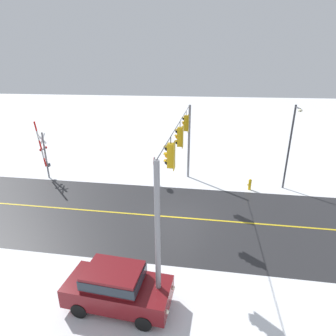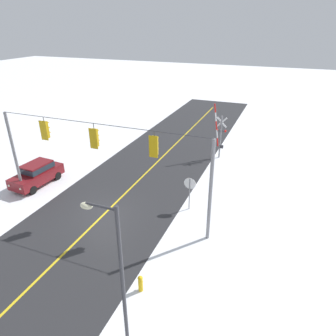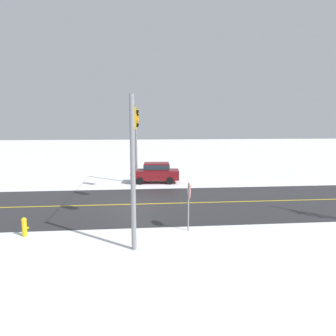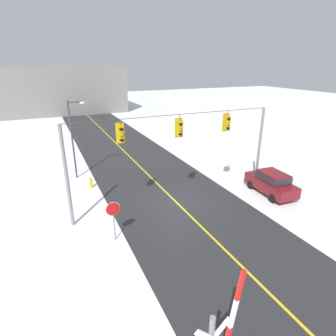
# 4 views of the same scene
# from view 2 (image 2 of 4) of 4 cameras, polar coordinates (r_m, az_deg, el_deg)

# --- Properties ---
(ground_plane) EXTENTS (160.00, 160.00, 0.00)m
(ground_plane) POSITION_cam_2_polar(r_m,az_deg,el_deg) (21.05, -11.61, -8.24)
(ground_plane) COLOR white
(road_asphalt) EXTENTS (9.00, 80.00, 0.01)m
(road_asphalt) POSITION_cam_2_polar(r_m,az_deg,el_deg) (17.50, -22.53, -18.07)
(road_asphalt) COLOR #28282B
(road_asphalt) RESTS_ON ground
(lane_centre_line) EXTENTS (0.14, 72.00, 0.01)m
(lane_centre_line) POSITION_cam_2_polar(r_m,az_deg,el_deg) (17.49, -22.54, -18.06)
(lane_centre_line) COLOR gold
(lane_centre_line) RESTS_ON ground
(signal_span) EXTENTS (14.20, 0.47, 6.22)m
(signal_span) POSITION_cam_2_polar(r_m,az_deg,el_deg) (19.09, -12.83, 2.53)
(signal_span) COLOR gray
(signal_span) RESTS_ON ground
(stop_sign) EXTENTS (0.80, 0.09, 2.35)m
(stop_sign) POSITION_cam_2_polar(r_m,az_deg,el_deg) (20.27, 4.08, -3.48)
(stop_sign) COLOR gray
(stop_sign) RESTS_ON ground
(railroad_crossing) EXTENTS (1.27, 0.31, 5.04)m
(railroad_crossing) POSITION_cam_2_polar(r_m,az_deg,el_deg) (28.43, 9.66, 6.33)
(railroad_crossing) COLOR gray
(railroad_crossing) RESTS_ON ground
(parked_car_maroon) EXTENTS (2.02, 4.28, 1.74)m
(parked_car_maroon) POSITION_cam_2_polar(r_m,az_deg,el_deg) (25.78, -23.21, -0.87)
(parked_car_maroon) COLOR maroon
(parked_car_maroon) RESTS_ON ground
(streetlamp_near) EXTENTS (1.39, 0.28, 6.50)m
(streetlamp_near) POSITION_cam_2_polar(r_m,az_deg,el_deg) (11.15, -9.63, -18.00)
(streetlamp_near) COLOR #38383D
(streetlamp_near) RESTS_ON ground
(fire_hydrant) EXTENTS (0.24, 0.31, 0.88)m
(fire_hydrant) POSITION_cam_2_polar(r_m,az_deg,el_deg) (15.39, -5.14, -20.52)
(fire_hydrant) COLOR gold
(fire_hydrant) RESTS_ON ground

